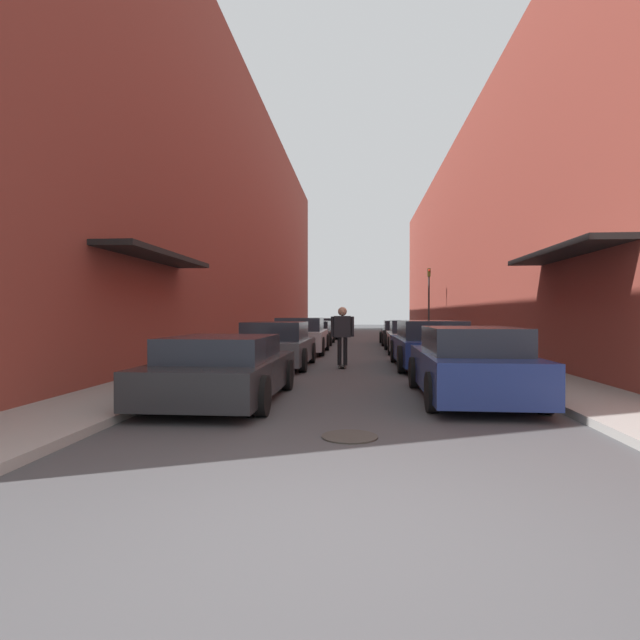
% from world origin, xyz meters
% --- Properties ---
extents(ground, '(101.81, 101.81, 0.00)m').
position_xyz_m(ground, '(0.00, 18.51, 0.00)').
color(ground, '#424244').
extents(curb_strip_left, '(1.80, 46.28, 0.12)m').
position_xyz_m(curb_strip_left, '(-4.14, 23.14, 0.06)').
color(curb_strip_left, gray).
rests_on(curb_strip_left, ground).
extents(curb_strip_right, '(1.80, 46.28, 0.12)m').
position_xyz_m(curb_strip_right, '(4.14, 23.14, 0.06)').
color(curb_strip_right, gray).
rests_on(curb_strip_right, ground).
extents(building_row_left, '(4.90, 46.28, 12.89)m').
position_xyz_m(building_row_left, '(-7.04, 23.14, 6.44)').
color(building_row_left, brown).
rests_on(building_row_left, ground).
extents(building_row_right, '(4.90, 46.28, 10.57)m').
position_xyz_m(building_row_right, '(7.04, 23.13, 5.28)').
color(building_row_right, brown).
rests_on(building_row_right, ground).
extents(parked_car_left_0, '(2.03, 4.24, 1.15)m').
position_xyz_m(parked_car_left_0, '(-2.25, 5.18, 0.56)').
color(parked_car_left_0, '#232326').
rests_on(parked_car_left_0, ground).
extents(parked_car_left_1, '(1.98, 4.03, 1.31)m').
position_xyz_m(parked_car_left_1, '(-2.25, 10.79, 0.63)').
color(parked_car_left_1, '#515459').
rests_on(parked_car_left_1, ground).
extents(parked_car_left_2, '(2.03, 4.64, 1.39)m').
position_xyz_m(parked_car_left_2, '(-2.17, 16.04, 0.67)').
color(parked_car_left_2, '#B7B7BC').
rests_on(parked_car_left_2, ground).
extents(parked_car_left_3, '(1.95, 4.64, 1.18)m').
position_xyz_m(parked_car_left_3, '(-2.17, 21.74, 0.58)').
color(parked_car_left_3, '#232326').
rests_on(parked_car_left_3, ground).
extents(parked_car_left_4, '(1.91, 4.17, 1.28)m').
position_xyz_m(parked_car_left_4, '(-2.07, 27.72, 0.62)').
color(parked_car_left_4, '#515459').
rests_on(parked_car_left_4, ground).
extents(parked_car_right_0, '(1.87, 4.17, 1.30)m').
position_xyz_m(parked_car_right_0, '(2.10, 5.67, 0.63)').
color(parked_car_right_0, navy).
rests_on(parked_car_right_0, ground).
extents(parked_car_right_1, '(2.02, 4.73, 1.35)m').
position_xyz_m(parked_car_right_1, '(2.13, 11.03, 0.66)').
color(parked_car_right_1, navy).
rests_on(parked_car_right_1, ground).
extents(parked_car_right_2, '(1.97, 4.24, 1.29)m').
position_xyz_m(parked_car_right_2, '(2.17, 16.63, 0.63)').
color(parked_car_right_2, silver).
rests_on(parked_car_right_2, ground).
extents(parked_car_right_3, '(2.05, 4.21, 1.21)m').
position_xyz_m(parked_car_right_3, '(2.21, 21.74, 0.59)').
color(parked_car_right_3, black).
rests_on(parked_car_right_3, ground).
extents(skateboarder, '(0.66, 0.78, 1.73)m').
position_xyz_m(skateboarder, '(-0.36, 10.78, 1.07)').
color(skateboarder, black).
rests_on(skateboarder, ground).
extents(manhole_cover, '(0.70, 0.70, 0.02)m').
position_xyz_m(manhole_cover, '(0.01, 2.77, 0.01)').
color(manhole_cover, '#332D28').
rests_on(manhole_cover, ground).
extents(traffic_light, '(0.16, 0.22, 3.96)m').
position_xyz_m(traffic_light, '(3.99, 24.82, 2.53)').
color(traffic_light, '#2D2D2D').
rests_on(traffic_light, curb_strip_right).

